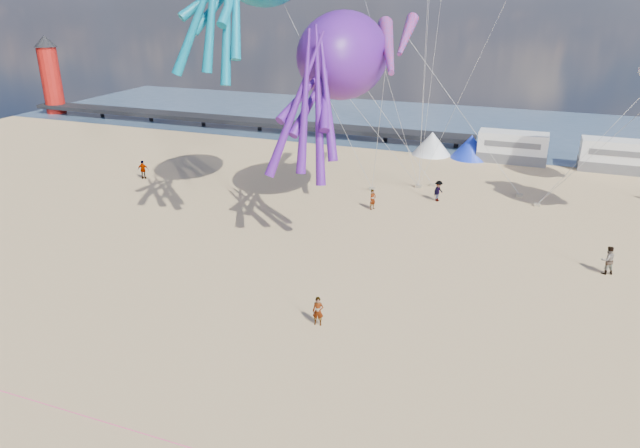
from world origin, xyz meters
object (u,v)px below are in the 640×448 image
at_px(lighthouse, 51,80).
at_px(sandbag_a, 372,189).
at_px(tent_blue, 471,147).
at_px(sandbag_d, 519,195).
at_px(sandbag_e, 419,186).
at_px(windsock_left, 388,46).
at_px(standing_person, 318,311).
at_px(beachgoer_3, 143,170).
at_px(beachgoer_5, 373,199).
at_px(beachgoer_7, 608,260).
at_px(sandbag_b, 433,185).
at_px(windsock_right, 332,77).
at_px(beachgoer_2, 438,191).
at_px(tent_white, 432,143).
at_px(motorhome_0, 512,147).
at_px(windsock_mid, 406,35).
at_px(sandbag_c, 537,205).
at_px(kite_octopus_purple, 343,55).
at_px(motorhome_1, 617,156).

bearing_deg(lighthouse, sandbag_a, -18.92).
bearing_deg(tent_blue, sandbag_d, -63.83).
bearing_deg(sandbag_e, windsock_left, -101.93).
relative_size(standing_person, beachgoer_3, 0.91).
bearing_deg(sandbag_a, beachgoer_5, -74.04).
bearing_deg(beachgoer_7, windsock_left, -45.59).
bearing_deg(lighthouse, sandbag_b, -14.65).
xyz_separation_m(beachgoer_7, windsock_right, (-21.73, 11.84, 8.25)).
distance_m(standing_person, beachgoer_2, 21.10).
relative_size(tent_blue, beachgoer_7, 2.24).
relative_size(sandbag_b, windsock_right, 0.10).
bearing_deg(beachgoer_2, tent_white, 35.36).
bearing_deg(motorhome_0, beachgoer_2, -108.68).
distance_m(beachgoer_3, windsock_left, 25.29).
bearing_deg(motorhome_0, standing_person, -101.78).
bearing_deg(windsock_mid, sandbag_c, -2.38).
relative_size(motorhome_0, beachgoer_5, 4.08).
distance_m(beachgoer_5, sandbag_b, 8.20).
bearing_deg(beachgoer_3, tent_blue, -164.85).
distance_m(standing_person, sandbag_d, 25.97).
bearing_deg(kite_octopus_purple, beachgoer_3, 174.00).
height_order(beachgoer_3, sandbag_b, beachgoer_3).
bearing_deg(windsock_left, sandbag_a, 94.79).
xyz_separation_m(lighthouse, beachgoer_3, (30.96, -21.73, -3.65)).
bearing_deg(sandbag_d, windsock_right, -175.90).
relative_size(standing_person, windsock_right, 0.33).
xyz_separation_m(lighthouse, windsock_right, (47.11, -16.04, 4.64)).
bearing_deg(sandbag_e, motorhome_1, 34.75).
bearing_deg(windsock_left, sandbag_c, 8.61).
height_order(beachgoer_3, beachgoer_7, beachgoer_7).
bearing_deg(sandbag_a, motorhome_0, 52.06).
relative_size(tent_white, windsock_right, 0.84).
bearing_deg(sandbag_e, sandbag_a, -149.08).
distance_m(sandbag_b, sandbag_e, 1.37).
distance_m(beachgoer_3, sandbag_b, 26.12).
distance_m(sandbag_d, windsock_right, 18.62).
bearing_deg(beachgoer_7, sandbag_b, -72.42).
xyz_separation_m(beachgoer_5, beachgoer_7, (16.18, -5.80, 0.08)).
distance_m(sandbag_b, sandbag_c, 8.94).
bearing_deg(tent_blue, kite_octopus_purple, -111.73).
bearing_deg(lighthouse, sandbag_d, -13.22).
distance_m(windsock_mid, windsock_right, 7.32).
bearing_deg(motorhome_0, sandbag_d, -82.95).
xyz_separation_m(sandbag_e, kite_octopus_purple, (-4.58, -7.61, 11.54)).
bearing_deg(beachgoer_3, sandbag_b, 177.62).
distance_m(beachgoer_3, sandbag_a, 20.85).
distance_m(sandbag_a, sandbag_c, 13.40).
xyz_separation_m(tent_blue, windsock_left, (-4.52, -18.53, 11.11)).
height_order(sandbag_c, kite_octopus_purple, kite_octopus_purple).
height_order(beachgoer_2, sandbag_e, beachgoer_2).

